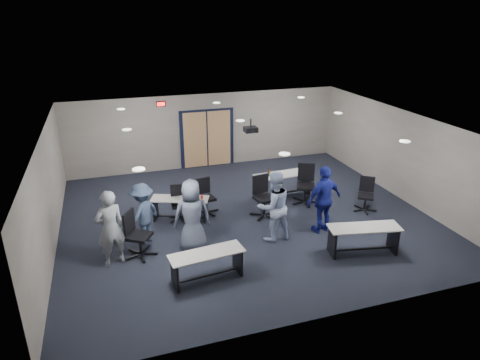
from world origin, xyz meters
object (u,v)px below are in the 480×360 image
object	(u,v)px
chair_loose_left	(139,235)
person_navy	(324,199)
table_front_left	(207,261)
person_back	(143,214)
table_front_right	(364,235)
person_lightblue	(274,206)
chair_loose_right	(366,195)
chair_back_a	(179,203)
table_back_right	(283,181)
chair_back_c	(265,197)
chair_back_d	(306,185)
person_plaid	(192,216)
person_gray	(110,228)
table_back_left	(180,205)
chair_back_b	(206,197)

from	to	relation	value
chair_loose_left	person_navy	distance (m)	4.72
table_front_left	person_back	size ratio (longest dim) A/B	1.06
table_front_right	person_lightblue	size ratio (longest dim) A/B	0.98
chair_loose_right	person_lightblue	distance (m)	3.27
table_front_left	person_navy	xyz separation A→B (m)	(3.42, 1.20, 0.46)
chair_back_a	person_navy	world-z (taller)	person_navy
table_front_left	person_lightblue	size ratio (longest dim) A/B	0.91
person_lightblue	table_back_right	bearing A→B (deg)	-125.31
table_front_right	person_lightblue	xyz separation A→B (m)	(-1.80, 1.28, 0.44)
table_back_right	chair_loose_right	xyz separation A→B (m)	(1.86, -1.72, -0.01)
chair_back_c	person_lightblue	bearing A→B (deg)	-110.34
chair_back_a	chair_back_c	distance (m)	2.38
chair_loose_left	person_lightblue	world-z (taller)	person_lightblue
chair_back_d	person_navy	bearing A→B (deg)	-76.12
table_front_right	person_navy	xyz separation A→B (m)	(-0.41, 1.28, 0.44)
table_front_left	table_back_right	bearing A→B (deg)	41.28
chair_loose_left	person_navy	world-z (taller)	person_navy
table_back_right	person_plaid	xyz separation A→B (m)	(-3.36, -2.35, 0.40)
person_plaid	chair_loose_left	bearing A→B (deg)	-2.66
table_front_left	chair_back_c	size ratio (longest dim) A/B	1.42
table_front_right	person_gray	distance (m)	5.90
person_gray	chair_back_d	bearing A→B (deg)	178.39
person_back	person_plaid	bearing A→B (deg)	102.27
table_back_left	chair_loose_right	xyz separation A→B (m)	(5.21, -1.10, 0.06)
chair_loose_left	person_back	distance (m)	0.70
chair_back_b	chair_loose_left	distance (m)	2.67
chair_back_b	person_navy	size ratio (longest dim) A/B	0.57
table_back_right	person_lightblue	bearing A→B (deg)	-122.08
chair_back_a	person_lightblue	distance (m)	2.78
chair_back_c	person_back	bearing A→B (deg)	177.80
table_front_right	chair_loose_right	world-z (taller)	chair_loose_right
person_gray	table_back_right	bearing A→B (deg)	-173.74
table_back_left	chair_back_c	bearing A→B (deg)	8.10
person_lightblue	chair_loose_right	bearing A→B (deg)	-174.44
table_back_right	chair_back_a	xyz separation A→B (m)	(-3.38, -0.62, -0.02)
table_front_right	chair_back_d	distance (m)	3.03
table_front_right	person_lightblue	distance (m)	2.25
chair_back_c	person_gray	xyz separation A→B (m)	(-4.18, -1.21, 0.33)
person_navy	table_front_left	bearing A→B (deg)	6.27
table_front_right	chair_back_c	bearing A→B (deg)	132.50
table_back_left	person_back	world-z (taller)	person_back
table_back_left	chair_back_b	distance (m)	0.79
chair_loose_left	chair_back_a	bearing A→B (deg)	-5.81
table_front_left	table_back_right	xyz separation A→B (m)	(3.33, 3.64, 0.06)
table_back_left	table_front_left	bearing A→B (deg)	-68.55
table_front_left	chair_back_b	size ratio (longest dim) A/B	1.62
chair_back_d	chair_back_c	bearing A→B (deg)	-137.66
table_back_left	chair_back_a	distance (m)	0.06
person_lightblue	person_plaid	bearing A→B (deg)	-9.43
chair_loose_left	chair_loose_right	size ratio (longest dim) A/B	1.14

